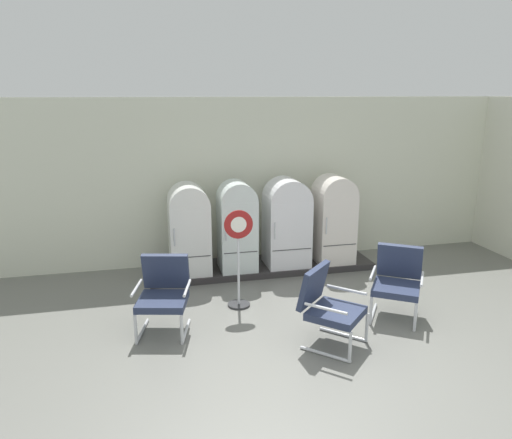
{
  "coord_description": "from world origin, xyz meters",
  "views": [
    {
      "loc": [
        -1.91,
        -4.7,
        2.99
      ],
      "look_at": [
        -0.17,
        2.75,
        0.98
      ],
      "focal_mm": 34.04,
      "sensor_mm": 36.0,
      "label": 1
    }
  ],
  "objects_px": {
    "refrigerator_1": "(237,223)",
    "refrigerator_0": "(189,226)",
    "armchair_right": "(397,280)",
    "armchair_center": "(328,304)",
    "refrigerator_3": "(334,216)",
    "refrigerator_2": "(287,220)",
    "sign_stand": "(239,263)",
    "armchair_left": "(164,291)"
  },
  "relations": [
    {
      "from": "refrigerator_1",
      "to": "refrigerator_0",
      "type": "bearing_deg",
      "value": 176.16
    },
    {
      "from": "armchair_right",
      "to": "armchair_center",
      "type": "height_order",
      "value": "same"
    },
    {
      "from": "refrigerator_3",
      "to": "refrigerator_2",
      "type": "bearing_deg",
      "value": 179.88
    },
    {
      "from": "armchair_right",
      "to": "sign_stand",
      "type": "relative_size",
      "value": 0.68
    },
    {
      "from": "sign_stand",
      "to": "refrigerator_1",
      "type": "bearing_deg",
      "value": 79.95
    },
    {
      "from": "armchair_right",
      "to": "armchair_center",
      "type": "bearing_deg",
      "value": -156.35
    },
    {
      "from": "refrigerator_2",
      "to": "sign_stand",
      "type": "bearing_deg",
      "value": -130.39
    },
    {
      "from": "refrigerator_2",
      "to": "armchair_left",
      "type": "xyz_separation_m",
      "value": [
        -2.15,
        -1.74,
        -0.37
      ]
    },
    {
      "from": "refrigerator_1",
      "to": "sign_stand",
      "type": "xyz_separation_m",
      "value": [
        -0.22,
        -1.25,
        -0.25
      ]
    },
    {
      "from": "refrigerator_0",
      "to": "sign_stand",
      "type": "distance_m",
      "value": 1.44
    },
    {
      "from": "refrigerator_3",
      "to": "armchair_right",
      "type": "distance_m",
      "value": 2.09
    },
    {
      "from": "refrigerator_0",
      "to": "refrigerator_3",
      "type": "distance_m",
      "value": 2.5
    },
    {
      "from": "refrigerator_1",
      "to": "refrigerator_2",
      "type": "height_order",
      "value": "refrigerator_2"
    },
    {
      "from": "refrigerator_3",
      "to": "sign_stand",
      "type": "height_order",
      "value": "refrigerator_3"
    },
    {
      "from": "refrigerator_1",
      "to": "refrigerator_3",
      "type": "relative_size",
      "value": 0.99
    },
    {
      "from": "armchair_right",
      "to": "refrigerator_3",
      "type": "bearing_deg",
      "value": 93.17
    },
    {
      "from": "armchair_left",
      "to": "armchair_right",
      "type": "bearing_deg",
      "value": -5.7
    },
    {
      "from": "refrigerator_2",
      "to": "armchair_left",
      "type": "height_order",
      "value": "refrigerator_2"
    },
    {
      "from": "refrigerator_0",
      "to": "refrigerator_3",
      "type": "relative_size",
      "value": 0.97
    },
    {
      "from": "refrigerator_1",
      "to": "armchair_center",
      "type": "bearing_deg",
      "value": -76.44
    },
    {
      "from": "refrigerator_0",
      "to": "armchair_left",
      "type": "relative_size",
      "value": 1.51
    },
    {
      "from": "armchair_left",
      "to": "sign_stand",
      "type": "xyz_separation_m",
      "value": [
        1.07,
        0.46,
        0.13
      ]
    },
    {
      "from": "refrigerator_3",
      "to": "armchair_center",
      "type": "distance_m",
      "value": 2.82
    },
    {
      "from": "refrigerator_0",
      "to": "sign_stand",
      "type": "bearing_deg",
      "value": -66.53
    },
    {
      "from": "refrigerator_1",
      "to": "armchair_right",
      "type": "distance_m",
      "value": 2.75
    },
    {
      "from": "refrigerator_2",
      "to": "refrigerator_3",
      "type": "xyz_separation_m",
      "value": [
        0.85,
        -0.0,
        0.01
      ]
    },
    {
      "from": "refrigerator_3",
      "to": "armchair_left",
      "type": "xyz_separation_m",
      "value": [
        -3.0,
        -1.74,
        -0.38
      ]
    },
    {
      "from": "armchair_left",
      "to": "armchair_right",
      "type": "relative_size",
      "value": 1.0
    },
    {
      "from": "refrigerator_0",
      "to": "refrigerator_3",
      "type": "bearing_deg",
      "value": -0.64
    },
    {
      "from": "refrigerator_1",
      "to": "armchair_left",
      "type": "distance_m",
      "value": 2.18
    },
    {
      "from": "refrigerator_1",
      "to": "armchair_center",
      "type": "height_order",
      "value": "refrigerator_1"
    },
    {
      "from": "armchair_right",
      "to": "armchair_center",
      "type": "xyz_separation_m",
      "value": [
        -1.21,
        -0.53,
        0.0
      ]
    },
    {
      "from": "refrigerator_3",
      "to": "armchair_center",
      "type": "xyz_separation_m",
      "value": [
        -1.09,
        -2.58,
        -0.38
      ]
    },
    {
      "from": "armchair_center",
      "to": "refrigerator_0",
      "type": "bearing_deg",
      "value": 118.28
    },
    {
      "from": "refrigerator_0",
      "to": "refrigerator_2",
      "type": "relative_size",
      "value": 0.98
    },
    {
      "from": "refrigerator_2",
      "to": "armchair_right",
      "type": "height_order",
      "value": "refrigerator_2"
    },
    {
      "from": "refrigerator_3",
      "to": "armchair_left",
      "type": "distance_m",
      "value": 3.49
    },
    {
      "from": "refrigerator_2",
      "to": "refrigerator_3",
      "type": "relative_size",
      "value": 0.99
    },
    {
      "from": "refrigerator_2",
      "to": "armchair_right",
      "type": "distance_m",
      "value": 2.29
    },
    {
      "from": "refrigerator_2",
      "to": "armchair_left",
      "type": "distance_m",
      "value": 2.79
    },
    {
      "from": "refrigerator_1",
      "to": "armchair_right",
      "type": "height_order",
      "value": "refrigerator_1"
    },
    {
      "from": "refrigerator_0",
      "to": "armchair_center",
      "type": "distance_m",
      "value": 2.98
    }
  ]
}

